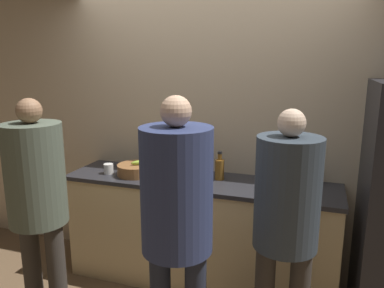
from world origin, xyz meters
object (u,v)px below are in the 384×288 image
utensil_crock (189,167)px  person_center (177,210)px  potted_plant (307,169)px  person_right (286,213)px  cup_blue (169,171)px  bottle_amber (220,169)px  bottle_dark (188,169)px  cup_white (109,169)px  fruit_bowl (136,169)px  person_left (37,192)px

utensil_crock → person_center: bearing=-74.6°
utensil_crock → potted_plant: bearing=8.5°
person_right → cup_blue: 1.24m
person_center → person_right: size_ratio=1.05×
bottle_amber → bottle_dark: 0.26m
utensil_crock → bottle_dark: size_ratio=1.09×
cup_blue → cup_white: size_ratio=1.11×
person_center → bottle_amber: (-0.01, 1.04, -0.04)m
person_right → potted_plant: bearing=84.1°
cup_white → potted_plant: size_ratio=0.42×
potted_plant → utensil_crock: bearing=-171.5°
potted_plant → fruit_bowl: bearing=-169.6°
person_left → utensil_crock: size_ratio=6.34×
person_right → fruit_bowl: 1.47m
person_right → bottle_amber: size_ratio=6.81×
person_right → bottle_dark: (-0.85, 0.61, 0.03)m
person_right → cup_white: person_right is taller
fruit_bowl → cup_white: 0.25m
bottle_dark → cup_white: bottle_dark is taller
person_left → bottle_dark: person_left is taller
person_left → bottle_dark: (0.83, 0.84, 0.01)m
fruit_bowl → bottle_amber: 0.74m
person_center → cup_blue: bearing=114.7°
bottle_dark → cup_white: 0.74m
person_left → cup_blue: 1.09m
person_right → fruit_bowl: person_right is taller
bottle_dark → utensil_crock: bearing=106.8°
fruit_bowl → utensil_crock: 0.47m
utensil_crock → cup_blue: 0.18m
person_left → cup_blue: bearing=54.6°
cup_white → person_center: bearing=-41.9°
person_left → bottle_dark: bearing=45.5°
cup_blue → potted_plant: bearing=10.4°
person_center → fruit_bowl: (-0.74, 0.93, -0.09)m
person_left → bottle_amber: (1.07, 0.94, 0.00)m
person_left → bottle_amber: size_ratio=6.92×
utensil_crock → bottle_amber: 0.28m
person_left → cup_white: bearing=83.3°
person_center → cup_white: 1.33m
potted_plant → person_right: bearing=-95.9°
person_left → person_right: (1.68, 0.23, -0.02)m
person_center → person_right: 0.68m
person_left → potted_plant: person_left is taller
person_left → cup_white: 0.80m
cup_white → fruit_bowl: bearing=9.7°
bottle_amber → cup_white: bearing=-171.1°
person_left → person_center: (1.08, -0.10, 0.05)m
bottle_amber → cup_white: (-0.98, -0.15, -0.05)m
person_left → fruit_bowl: person_left is taller
fruit_bowl → cup_white: bearing=-170.3°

